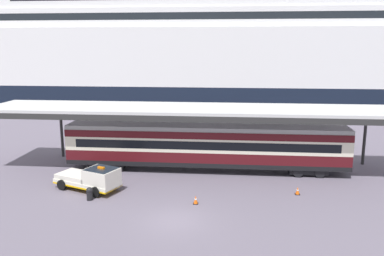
{
  "coord_description": "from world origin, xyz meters",
  "views": [
    {
      "loc": [
        3.3,
        -23.14,
        10.86
      ],
      "look_at": [
        0.39,
        7.36,
        4.5
      ],
      "focal_mm": 36.94,
      "sensor_mm": 36.0,
      "label": 1
    }
  ],
  "objects_px": {
    "cruise_ship": "(306,24)",
    "train_carriage": "(206,145)",
    "traffic_cone_near": "(196,200)",
    "service_truck": "(92,178)",
    "traffic_cone_mid": "(298,191)",
    "quay_bollard": "(90,193)"
  },
  "relations": [
    {
      "from": "quay_bollard",
      "to": "service_truck",
      "type": "bearing_deg",
      "value": 103.24
    },
    {
      "from": "traffic_cone_near",
      "to": "traffic_cone_mid",
      "type": "height_order",
      "value": "traffic_cone_near"
    },
    {
      "from": "cruise_ship",
      "to": "train_carriage",
      "type": "xyz_separation_m",
      "value": [
        -15.72,
        -42.8,
        -12.51
      ]
    },
    {
      "from": "train_carriage",
      "to": "traffic_cone_near",
      "type": "height_order",
      "value": "train_carriage"
    },
    {
      "from": "service_truck",
      "to": "traffic_cone_near",
      "type": "xyz_separation_m",
      "value": [
        8.1,
        -1.88,
        -0.69
      ]
    },
    {
      "from": "train_carriage",
      "to": "traffic_cone_near",
      "type": "distance_m",
      "value": 7.94
    },
    {
      "from": "quay_bollard",
      "to": "train_carriage",
      "type": "bearing_deg",
      "value": 44.32
    },
    {
      "from": "cruise_ship",
      "to": "traffic_cone_near",
      "type": "height_order",
      "value": "cruise_ship"
    },
    {
      "from": "train_carriage",
      "to": "cruise_ship",
      "type": "bearing_deg",
      "value": 69.83
    },
    {
      "from": "train_carriage",
      "to": "traffic_cone_mid",
      "type": "height_order",
      "value": "train_carriage"
    },
    {
      "from": "traffic_cone_mid",
      "to": "quay_bollard",
      "type": "relative_size",
      "value": 0.62
    },
    {
      "from": "traffic_cone_near",
      "to": "quay_bollard",
      "type": "distance_m",
      "value": 7.66
    },
    {
      "from": "train_carriage",
      "to": "quay_bollard",
      "type": "relative_size",
      "value": 25.46
    },
    {
      "from": "cruise_ship",
      "to": "traffic_cone_near",
      "type": "distance_m",
      "value": 54.9
    },
    {
      "from": "service_truck",
      "to": "cruise_ship",
      "type": "bearing_deg",
      "value": 63.69
    },
    {
      "from": "traffic_cone_near",
      "to": "cruise_ship",
      "type": "bearing_deg",
      "value": 72.48
    },
    {
      "from": "cruise_ship",
      "to": "service_truck",
      "type": "relative_size",
      "value": 21.6
    },
    {
      "from": "traffic_cone_near",
      "to": "service_truck",
      "type": "bearing_deg",
      "value": 166.93
    },
    {
      "from": "service_truck",
      "to": "quay_bollard",
      "type": "height_order",
      "value": "service_truck"
    },
    {
      "from": "traffic_cone_near",
      "to": "quay_bollard",
      "type": "bearing_deg",
      "value": 180.0
    },
    {
      "from": "cruise_ship",
      "to": "train_carriage",
      "type": "distance_m",
      "value": 47.28
    },
    {
      "from": "service_truck",
      "to": "traffic_cone_mid",
      "type": "bearing_deg",
      "value": 2.35
    }
  ]
}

